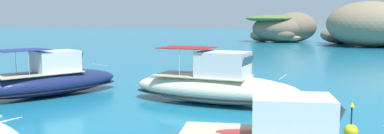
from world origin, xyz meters
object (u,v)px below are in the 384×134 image
object	(u,v)px
motorboat_navy	(50,80)
channel_buoy	(351,130)
motorboat_cream	(215,86)
islet_small	(283,29)

from	to	relation	value
motorboat_navy	channel_buoy	world-z (taller)	motorboat_navy
motorboat_cream	channel_buoy	xyz separation A→B (m)	(7.11, -4.68, -0.67)
motorboat_navy	islet_small	bearing A→B (deg)	84.69
islet_small	motorboat_navy	bearing A→B (deg)	-95.31
islet_small	motorboat_navy	size ratio (longest dim) A/B	1.70
motorboat_navy	channel_buoy	size ratio (longest dim) A/B	6.63
motorboat_cream	channel_buoy	world-z (taller)	motorboat_cream
motorboat_cream	channel_buoy	bearing A→B (deg)	-33.34
motorboat_navy	motorboat_cream	size ratio (longest dim) A/B	0.95
motorboat_navy	motorboat_cream	world-z (taller)	motorboat_cream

